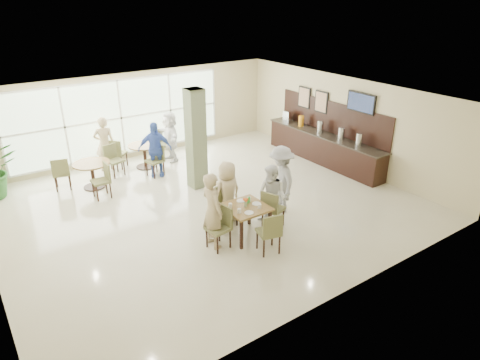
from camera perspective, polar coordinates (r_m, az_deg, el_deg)
ground at (r=11.25m, az=-4.35°, el=-3.33°), size 10.00×10.00×0.00m
room_shell at (r=10.58m, az=-4.64°, el=4.90°), size 10.00×10.00×10.00m
window_bank at (r=14.37m, az=-15.57°, el=7.97°), size 7.00×0.04×7.00m
column at (r=11.85m, az=-5.90°, el=5.41°), size 0.45×0.45×2.80m
main_table at (r=9.55m, az=0.75°, el=-4.07°), size 0.92×0.92×0.75m
round_table_left at (r=12.69m, az=-19.14°, el=1.38°), size 1.02×1.02×0.75m
round_table_right at (r=13.75m, az=-12.62°, el=3.84°), size 0.99×0.99×0.75m
chairs_main_table at (r=9.60m, az=0.89°, el=-5.14°), size 2.09×1.97×0.95m
chairs_table_left at (r=12.75m, az=-19.04°, el=1.10°), size 2.10×1.75×0.95m
chairs_table_right at (r=13.80m, az=-12.51°, el=3.60°), size 2.11×1.85×0.95m
tabletop_clutter at (r=9.48m, az=0.84°, el=-3.24°), size 0.71×0.77×0.21m
buffet_counter at (r=14.12m, az=11.09°, el=4.52°), size 0.64×4.70×1.95m
wall_tv at (r=13.15m, az=15.84°, el=9.90°), size 0.06×1.00×0.58m
framed_art_a at (r=14.26m, az=10.78°, el=10.18°), size 0.05×0.55×0.70m
framed_art_b at (r=14.81m, az=8.57°, el=10.84°), size 0.05×0.55×0.70m
teen_left at (r=9.13m, az=-3.70°, el=-4.07°), size 0.41×0.63×1.72m
teen_far at (r=10.14m, az=-1.69°, el=-1.65°), size 0.78×0.48×1.53m
teen_right at (r=10.00m, az=4.25°, el=-2.16°), size 0.76×0.87×1.51m
teen_standing at (r=10.62m, az=5.46°, el=0.07°), size 0.95×1.25×1.72m
adult_a at (r=12.94m, az=-11.28°, el=4.03°), size 1.12×0.91×1.67m
adult_b at (r=14.08m, az=-9.31°, el=5.72°), size 0.77×1.55×1.62m
adult_standing at (r=13.74m, az=-17.62°, el=4.61°), size 0.70×0.54×1.71m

